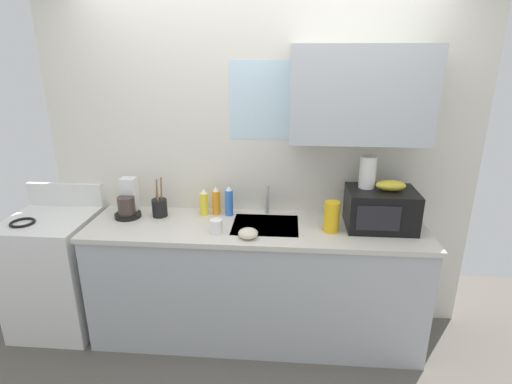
{
  "coord_description": "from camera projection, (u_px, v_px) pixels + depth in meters",
  "views": [
    {
      "loc": [
        0.21,
        -2.58,
        2.05
      ],
      "look_at": [
        0.0,
        0.0,
        1.15
      ],
      "focal_mm": 28.34,
      "sensor_mm": 36.0,
      "label": 1
    }
  ],
  "objects": [
    {
      "name": "kitchen_wall_assembly",
      "position": [
        276.0,
        152.0,
        2.96
      ],
      "size": [
        3.15,
        0.42,
        2.5
      ],
      "color": "silver",
      "rests_on": "ground"
    },
    {
      "name": "counter_unit",
      "position": [
        256.0,
        281.0,
        2.97
      ],
      "size": [
        2.38,
        0.63,
        0.9
      ],
      "color": "#B2B7BC",
      "rests_on": "ground"
    },
    {
      "name": "sink_faucet",
      "position": [
        267.0,
        200.0,
        3.01
      ],
      "size": [
        0.03,
        0.03,
        0.22
      ],
      "primitive_type": "cylinder",
      "color": "#B2B5BA",
      "rests_on": "counter_unit"
    },
    {
      "name": "stove_range",
      "position": [
        57.0,
        272.0,
        3.09
      ],
      "size": [
        0.6,
        0.6,
        1.08
      ],
      "color": "white",
      "rests_on": "ground"
    },
    {
      "name": "microwave",
      "position": [
        381.0,
        209.0,
        2.76
      ],
      "size": [
        0.46,
        0.35,
        0.27
      ],
      "color": "black",
      "rests_on": "counter_unit"
    },
    {
      "name": "banana_bunch",
      "position": [
        391.0,
        185.0,
        2.7
      ],
      "size": [
        0.2,
        0.11,
        0.07
      ],
      "primitive_type": "ellipsoid",
      "color": "gold",
      "rests_on": "microwave"
    },
    {
      "name": "paper_towel_roll",
      "position": [
        368.0,
        172.0,
        2.74
      ],
      "size": [
        0.11,
        0.11,
        0.22
      ],
      "primitive_type": "cylinder",
      "color": "white",
      "rests_on": "microwave"
    },
    {
      "name": "coffee_maker",
      "position": [
        128.0,
        202.0,
        2.97
      ],
      "size": [
        0.19,
        0.21,
        0.28
      ],
      "color": "black",
      "rests_on": "counter_unit"
    },
    {
      "name": "dish_soap_bottle_blue",
      "position": [
        229.0,
        201.0,
        2.98
      ],
      "size": [
        0.06,
        0.06,
        0.23
      ],
      "color": "blue",
      "rests_on": "counter_unit"
    },
    {
      "name": "dish_soap_bottle_orange",
      "position": [
        216.0,
        201.0,
        3.0
      ],
      "size": [
        0.06,
        0.06,
        0.22
      ],
      "color": "orange",
      "rests_on": "counter_unit"
    },
    {
      "name": "dish_soap_bottle_yellow",
      "position": [
        204.0,
        203.0,
        2.99
      ],
      "size": [
        0.06,
        0.06,
        0.2
      ],
      "color": "yellow",
      "rests_on": "counter_unit"
    },
    {
      "name": "cereal_canister",
      "position": [
        332.0,
        217.0,
        2.71
      ],
      "size": [
        0.1,
        0.1,
        0.21
      ],
      "primitive_type": "cylinder",
      "color": "gold",
      "rests_on": "counter_unit"
    },
    {
      "name": "mug_white",
      "position": [
        216.0,
        226.0,
        2.7
      ],
      "size": [
        0.08,
        0.08,
        0.09
      ],
      "primitive_type": "cylinder",
      "color": "white",
      "rests_on": "counter_unit"
    },
    {
      "name": "utensil_crock",
      "position": [
        160.0,
        207.0,
        2.97
      ],
      "size": [
        0.11,
        0.11,
        0.3
      ],
      "color": "black",
      "rests_on": "counter_unit"
    },
    {
      "name": "small_bowl",
      "position": [
        248.0,
        233.0,
        2.63
      ],
      "size": [
        0.13,
        0.13,
        0.06
      ],
      "primitive_type": "ellipsoid",
      "color": "beige",
      "rests_on": "counter_unit"
    }
  ]
}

